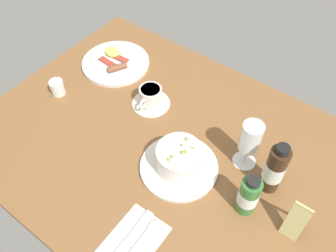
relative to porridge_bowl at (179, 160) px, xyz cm
name	(u,v)px	position (x,y,z in cm)	size (l,w,h in cm)	color
ground_plane	(160,145)	(-10.25, 4.28, -5.43)	(110.00, 84.00, 3.00)	brown
porridge_bowl	(179,160)	(0.00, 0.00, 0.00)	(22.34, 22.34, 9.31)	silver
cutlery_setting	(135,240)	(3.47, -23.74, -3.66)	(12.23, 17.14, 0.90)	silver
coffee_cup	(151,97)	(-22.09, 14.92, -0.78)	(12.57, 12.78, 6.91)	silver
creamer_jug	(57,87)	(-50.46, 0.13, -1.21)	(4.58, 5.55, 5.80)	silver
wine_glass	(250,139)	(13.76, 13.29, 6.60)	(6.74, 6.74, 16.04)	white
sauce_bottle_green	(248,196)	(20.99, 0.48, 2.38)	(5.29, 5.29, 13.79)	#337233
sauce_bottle_brown	(275,169)	(22.95, 10.20, 4.19)	(5.38, 5.38, 17.70)	#382314
breakfast_plate	(116,62)	(-45.00, 22.91, -3.02)	(24.54, 24.54, 3.70)	silver
menu_card	(298,217)	(33.38, 2.94, 1.73)	(4.62, 6.70, 11.42)	tan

